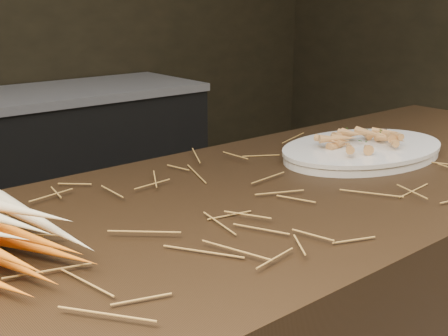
% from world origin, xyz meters
% --- Properties ---
extents(back_counter, '(1.82, 0.62, 0.84)m').
position_xyz_m(back_counter, '(0.30, 2.18, 0.42)').
color(back_counter, black).
rests_on(back_counter, ground).
extents(straw_bedding, '(1.40, 0.60, 0.02)m').
position_xyz_m(straw_bedding, '(0.00, 0.30, 0.91)').
color(straw_bedding, olive).
rests_on(straw_bedding, main_counter).
extents(serving_platter, '(0.47, 0.33, 0.02)m').
position_xyz_m(serving_platter, '(0.49, 0.34, 0.91)').
color(serving_platter, white).
rests_on(serving_platter, main_counter).
extents(roasted_veg_heap, '(0.23, 0.17, 0.05)m').
position_xyz_m(roasted_veg_heap, '(0.49, 0.34, 0.95)').
color(roasted_veg_heap, '#BD844C').
rests_on(roasted_veg_heap, serving_platter).
extents(serving_fork, '(0.14, 0.11, 0.00)m').
position_xyz_m(serving_fork, '(0.65, 0.31, 0.93)').
color(serving_fork, silver).
rests_on(serving_fork, serving_platter).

